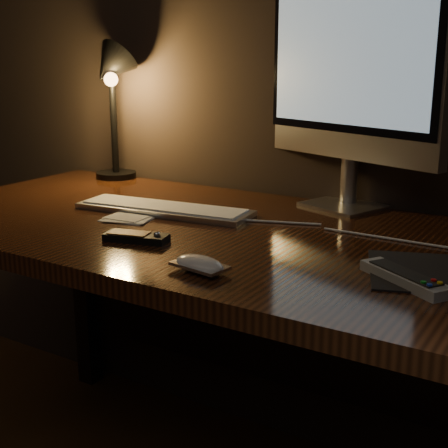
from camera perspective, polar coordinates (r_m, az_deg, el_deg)
The scene contains 9 objects.
desk at distance 1.49m, azimuth 1.08°, elevation -4.48°, with size 1.60×0.75×0.75m.
monitor at distance 1.57m, azimuth 11.41°, elevation 13.64°, with size 0.52×0.22×0.57m.
keyboard at distance 1.54m, azimuth -5.51°, elevation 1.43°, with size 0.45×0.12×0.02m, color silver.
mouse at distance 1.11m, azimuth -2.25°, elevation -3.88°, with size 0.10×0.05×0.02m, color white.
media_remote at distance 1.30m, azimuth -8.01°, elevation -1.18°, with size 0.14×0.08×0.02m.
tv_remote at distance 1.10m, azimuth 16.18°, elevation -4.74°, with size 0.18×0.13×0.02m.
papers at distance 1.48m, azimuth -8.91°, elevation 0.49°, with size 0.11×0.07×0.01m, color white.
desk_lamp at distance 1.93m, azimuth -10.29°, elevation 12.24°, with size 0.19×0.22×0.42m.
cable at distance 1.38m, azimuth 8.37°, elevation -0.59°, with size 0.01×0.01×0.62m, color white.
Camera 1 is at (0.71, 0.71, 1.12)m, focal length 50.00 mm.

